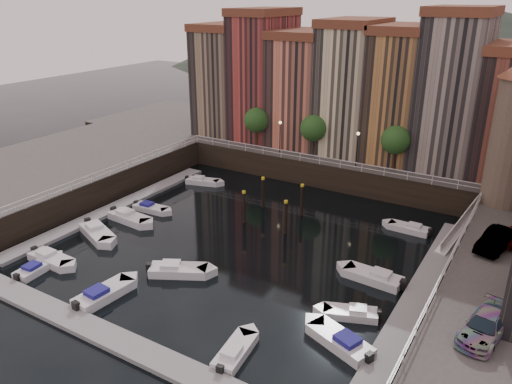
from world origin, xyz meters
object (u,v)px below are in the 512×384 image
Objects in this scene: car_c at (485,327)px; boat_left_1 at (97,232)px; mooring_pilings at (273,205)px; boat_left_2 at (129,218)px; car_b at (496,241)px; gangway at (462,224)px; boat_left_0 at (50,259)px.

boat_left_1 is at bearing -172.01° from car_c.
mooring_pilings is 1.05× the size of boat_left_2.
car_c is at bearing -71.86° from car_b.
gangway is 18.78m from car_c.
boat_left_2 is 1.09× the size of car_b.
gangway is at bearing 27.28° from boat_left_2.
mooring_pilings is at bearing 57.05° from boat_left_0.
boat_left_0 is 0.90× the size of boat_left_2.
boat_left_1 is 4.13m from boat_left_2.
boat_left_0 is at bearing -142.94° from gangway.
boat_left_2 is 33.91m from car_b.
gangway is at bearing 38.46° from boat_left_0.
gangway is 34.28m from boat_left_1.
mooring_pilings reaches higher than boat_left_1.
gangway is 1.52× the size of mooring_pilings.
boat_left_1 is 1.12× the size of car_b.
mooring_pilings is 21.52m from boat_left_0.
gangway is 17.96m from mooring_pilings.
car_c reaches higher than boat_left_2.
boat_left_1 reaches higher than boat_left_0.
mooring_pilings is 1.11× the size of car_c.
car_b is at bearing 39.38° from boat_left_1.
car_c is at bearing 19.43° from boat_left_1.
car_b reaches higher than gangway.
gangway is 1.56× the size of boat_left_1.
car_b is (33.29, 10.45, 3.38)m from boat_left_1.
car_b reaches higher than boat_left_1.
car_c is (21.65, -13.66, 2.07)m from mooring_pilings.
car_b is (32.87, 16.04, 3.43)m from boat_left_0.
mooring_pilings is at bearing 158.27° from car_c.
boat_left_0 is 0.95× the size of car_c.
boat_left_1 is (-0.42, 5.59, 0.04)m from boat_left_0.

